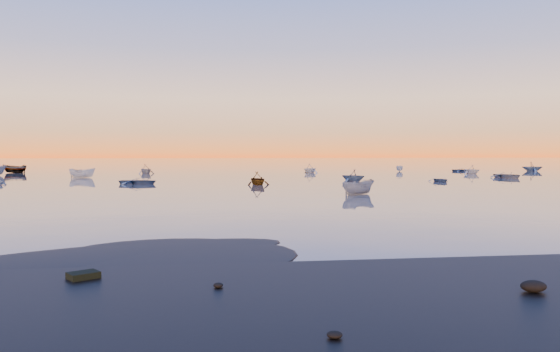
{
  "coord_description": "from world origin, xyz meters",
  "views": [
    {
      "loc": [
        -7.12,
        -19.47,
        3.39
      ],
      "look_at": [
        -0.46,
        28.0,
        1.41
      ],
      "focal_mm": 35.0,
      "sensor_mm": 36.0,
      "label": 1
    }
  ],
  "objects": [
    {
      "name": "ground",
      "position": [
        0.0,
        100.0,
        0.0
      ],
      "size": [
        600.0,
        600.0,
        0.0
      ],
      "primitive_type": "plane",
      "color": "slate",
      "rests_on": "ground"
    },
    {
      "name": "mud_lobes",
      "position": [
        0.0,
        -1.0,
        0.01
      ],
      "size": [
        140.0,
        6.0,
        0.07
      ],
      "primitive_type": null,
      "color": "black",
      "rests_on": "ground"
    },
    {
      "name": "moored_fleet",
      "position": [
        0.0,
        53.0,
        0.0
      ],
      "size": [
        124.0,
        58.0,
        1.2
      ],
      "primitive_type": null,
      "color": "silver",
      "rests_on": "ground"
    },
    {
      "name": "boat_near_center",
      "position": [
        5.5,
        24.0,
        0.0
      ],
      "size": [
        3.08,
        3.79,
        1.22
      ],
      "primitive_type": "imported",
      "rotation": [
        0.0,
        0.0,
        2.11
      ],
      "color": "slate",
      "rests_on": "ground"
    },
    {
      "name": "boat_near_right",
      "position": [
        10.8,
        44.53,
        0.0
      ],
      "size": [
        3.4,
        3.32,
        1.15
      ],
      "primitive_type": "imported",
      "rotation": [
        0.0,
        0.0,
        3.89
      ],
      "color": "#3B5271",
      "rests_on": "ground"
    }
  ]
}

